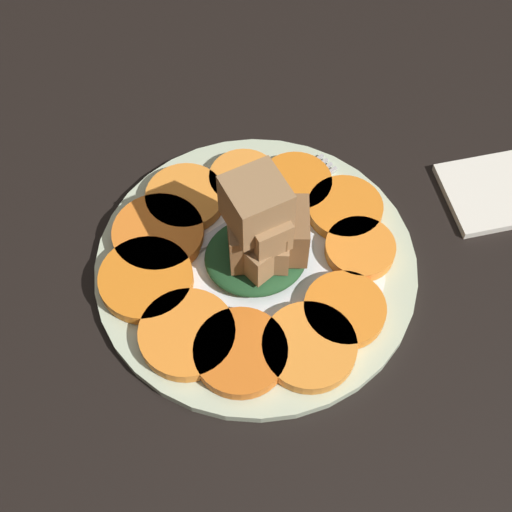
% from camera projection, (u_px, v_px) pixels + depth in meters
% --- Properties ---
extents(table_slab, '(1.20, 1.20, 0.02)m').
position_uv_depth(table_slab, '(256.00, 273.00, 0.67)').
color(table_slab, black).
rests_on(table_slab, ground).
extents(plate, '(0.29, 0.29, 0.01)m').
position_uv_depth(plate, '(256.00, 265.00, 0.65)').
color(plate, beige).
rests_on(plate, table_slab).
extents(carrot_slice_0, '(0.08, 0.08, 0.01)m').
position_uv_depth(carrot_slice_0, '(146.00, 278.00, 0.63)').
color(carrot_slice_0, orange).
rests_on(carrot_slice_0, plate).
extents(carrot_slice_1, '(0.08, 0.08, 0.01)m').
position_uv_depth(carrot_slice_1, '(187.00, 334.00, 0.60)').
color(carrot_slice_1, orange).
rests_on(carrot_slice_1, plate).
extents(carrot_slice_2, '(0.08, 0.08, 0.01)m').
position_uv_depth(carrot_slice_2, '(241.00, 352.00, 0.60)').
color(carrot_slice_2, orange).
rests_on(carrot_slice_2, plate).
extents(carrot_slice_3, '(0.08, 0.08, 0.01)m').
position_uv_depth(carrot_slice_3, '(309.00, 347.00, 0.60)').
color(carrot_slice_3, orange).
rests_on(carrot_slice_3, plate).
extents(carrot_slice_4, '(0.07, 0.07, 0.01)m').
position_uv_depth(carrot_slice_4, '(345.00, 310.00, 0.62)').
color(carrot_slice_4, orange).
rests_on(carrot_slice_4, plate).
extents(carrot_slice_5, '(0.06, 0.06, 0.01)m').
position_uv_depth(carrot_slice_5, '(360.00, 249.00, 0.65)').
color(carrot_slice_5, orange).
rests_on(carrot_slice_5, plate).
extents(carrot_slice_6, '(0.07, 0.07, 0.01)m').
position_uv_depth(carrot_slice_6, '(345.00, 209.00, 0.67)').
color(carrot_slice_6, orange).
rests_on(carrot_slice_6, plate).
extents(carrot_slice_7, '(0.07, 0.07, 0.01)m').
position_uv_depth(carrot_slice_7, '(296.00, 184.00, 0.69)').
color(carrot_slice_7, orange).
rests_on(carrot_slice_7, plate).
extents(carrot_slice_8, '(0.07, 0.07, 0.01)m').
position_uv_depth(carrot_slice_8, '(244.00, 179.00, 0.69)').
color(carrot_slice_8, orange).
rests_on(carrot_slice_8, plate).
extents(carrot_slice_9, '(0.08, 0.08, 0.01)m').
position_uv_depth(carrot_slice_9, '(185.00, 198.00, 0.68)').
color(carrot_slice_9, orange).
rests_on(carrot_slice_9, plate).
extents(carrot_slice_10, '(0.08, 0.08, 0.01)m').
position_uv_depth(carrot_slice_10, '(158.00, 234.00, 0.66)').
color(carrot_slice_10, orange).
rests_on(carrot_slice_10, plate).
extents(center_pile, '(0.10, 0.08, 0.11)m').
position_uv_depth(center_pile, '(262.00, 237.00, 0.61)').
color(center_pile, '#1E4723').
rests_on(center_pile, plate).
extents(fork, '(0.16, 0.09, 0.00)m').
position_uv_depth(fork, '(265.00, 203.00, 0.68)').
color(fork, '#B2B2B7').
rests_on(fork, plate).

